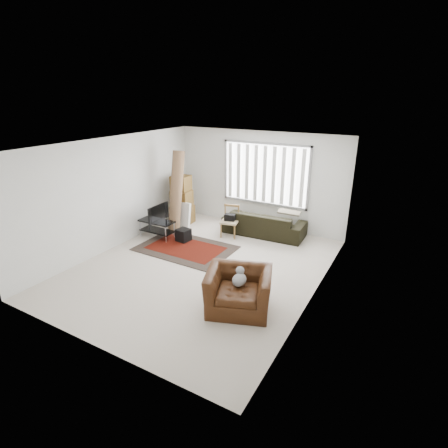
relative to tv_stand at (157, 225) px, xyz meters
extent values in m
plane|color=beige|center=(1.95, -0.84, -0.35)|extent=(6.00, 6.00, 0.00)
cube|color=white|center=(1.95, -0.84, 2.35)|extent=(5.00, 6.00, 0.02)
cube|color=silver|center=(1.95, 2.16, 1.00)|extent=(5.00, 0.02, 2.70)
cube|color=silver|center=(1.95, -3.84, 1.00)|extent=(5.00, 0.02, 2.70)
cube|color=silver|center=(-0.55, -0.84, 1.00)|extent=(0.02, 6.00, 2.70)
cube|color=silver|center=(4.45, -0.84, 1.00)|extent=(0.02, 6.00, 2.70)
cube|color=white|center=(2.15, 2.14, 1.20)|extent=(2.40, 0.01, 1.60)
cube|color=gray|center=(2.15, 2.12, 1.20)|extent=(2.52, 0.06, 1.72)
cube|color=white|center=(2.15, 2.08, 1.20)|extent=(2.40, 0.02, 1.55)
cube|color=black|center=(1.08, -0.23, -0.34)|extent=(2.34, 1.57, 0.02)
cube|color=#480E06|center=(1.08, -0.23, -0.33)|extent=(1.85, 1.08, 0.00)
cube|color=black|center=(0.00, 0.00, 0.11)|extent=(0.96, 0.43, 0.04)
cube|color=black|center=(0.00, 0.00, -0.15)|extent=(0.92, 0.40, 0.03)
cylinder|color=#B2B2B7|center=(-0.43, -0.18, -0.11)|extent=(0.03, 0.03, 0.48)
cylinder|color=#B2B2B7|center=(0.43, -0.18, -0.11)|extent=(0.03, 0.03, 0.48)
cylinder|color=#B2B2B7|center=(-0.43, 0.18, -0.11)|extent=(0.03, 0.03, 0.48)
cylinder|color=#B2B2B7|center=(0.43, 0.18, -0.11)|extent=(0.03, 0.03, 0.48)
imported|color=black|center=(0.00, 0.00, 0.36)|extent=(0.10, 0.78, 0.45)
cube|color=black|center=(0.76, 0.12, -0.17)|extent=(0.35, 0.35, 0.32)
cube|color=brown|center=(-0.07, 1.25, -0.08)|extent=(0.62, 0.57, 0.53)
cube|color=brown|center=(-0.05, 1.22, 0.42)|extent=(0.56, 0.51, 0.47)
cube|color=brown|center=(-0.09, 1.27, 0.87)|extent=(0.51, 0.51, 0.42)
cube|color=silver|center=(0.10, 0.97, 0.02)|extent=(0.59, 0.22, 0.74)
cylinder|color=brown|center=(0.06, 0.83, 0.76)|extent=(0.37, 0.71, 2.20)
imported|color=black|center=(2.40, 1.61, 0.08)|extent=(2.24, 1.06, 0.84)
cube|color=tan|center=(1.64, 1.04, 0.07)|extent=(0.53, 0.53, 0.05)
cylinder|color=brown|center=(1.49, 0.81, -0.14)|extent=(0.04, 0.04, 0.42)
cylinder|color=brown|center=(1.86, 0.89, -0.14)|extent=(0.04, 0.04, 0.42)
cylinder|color=brown|center=(1.41, 1.18, -0.14)|extent=(0.04, 0.04, 0.42)
cylinder|color=brown|center=(1.78, 1.26, -0.14)|extent=(0.04, 0.04, 0.42)
cube|color=brown|center=(1.60, 1.23, 0.46)|extent=(0.42, 0.13, 0.06)
cube|color=brown|center=(1.41, 1.19, 0.28)|extent=(0.05, 0.05, 0.42)
cube|color=brown|center=(1.78, 1.27, 0.28)|extent=(0.05, 0.05, 0.42)
cube|color=black|center=(1.64, 1.04, 0.19)|extent=(0.31, 0.21, 0.18)
imported|color=#3D1E0C|center=(3.40, -1.85, 0.07)|extent=(1.40, 1.32, 0.84)
ellipsoid|color=#59595B|center=(3.40, -1.85, 0.20)|extent=(0.32, 0.36, 0.21)
sphere|color=#59595B|center=(3.34, -1.71, 0.33)|extent=(0.16, 0.16, 0.16)
camera|label=1|loc=(5.81, -6.66, 3.31)|focal=28.00mm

